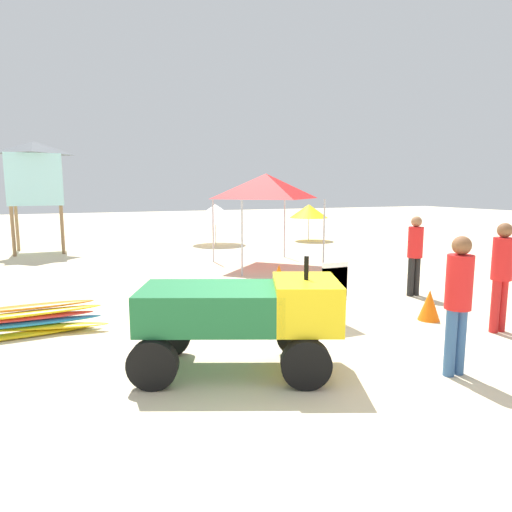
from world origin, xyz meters
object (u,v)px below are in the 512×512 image
stacked_plastic_chairs (331,287)px  lifeguard_near_right (458,296)px  surfboard_pile (26,321)px  lifeguard_near_center (502,270)px  popup_canopy (266,186)px  lifeguard_near_left (415,250)px  beach_umbrella_left (309,211)px  traffic_cone_near (279,277)px  lifeguard_tower (35,173)px  traffic_cone_far (429,305)px  utility_cart (243,312)px  beach_umbrella_far (215,213)px

stacked_plastic_chairs → lifeguard_near_right: lifeguard_near_right is taller
surfboard_pile → lifeguard_near_right: (5.11, -3.85, 0.79)m
lifeguard_near_center → popup_canopy: popup_canopy is taller
surfboard_pile → lifeguard_near_right: 6.45m
lifeguard_near_left → beach_umbrella_left: 10.58m
lifeguard_near_left → popup_canopy: size_ratio=0.63×
lifeguard_near_left → lifeguard_near_center: lifeguard_near_center is taller
traffic_cone_near → lifeguard_near_center: bearing=-64.6°
stacked_plastic_chairs → lifeguard_tower: (-5.03, 11.76, 2.21)m
lifeguard_near_center → traffic_cone_far: bearing=120.1°
surfboard_pile → lifeguard_near_left: bearing=-2.3°
utility_cart → beach_umbrella_far: 13.27m
surfboard_pile → lifeguard_tower: bearing=91.1°
lifeguard_near_center → beach_umbrella_far: bearing=93.0°
lifeguard_near_left → beach_umbrella_far: size_ratio=0.80×
lifeguard_near_center → traffic_cone_far: size_ratio=3.26×
popup_canopy → lifeguard_near_right: bearing=-97.8°
lifeguard_near_center → lifeguard_near_right: (-2.03, -1.02, -0.02)m
traffic_cone_far → stacked_plastic_chairs: bearing=164.1°
lifeguard_near_center → popup_canopy: size_ratio=0.65×
stacked_plastic_chairs → lifeguard_near_right: (0.28, -2.47, 0.37)m
lifeguard_near_left → lifeguard_near_right: 4.36m
lifeguard_tower → traffic_cone_far: bearing=-61.0°
utility_cart → traffic_cone_near: size_ratio=4.69×
lifeguard_near_right → lifeguard_tower: (-5.31, 14.22, 1.84)m
lifeguard_near_right → beach_umbrella_far: bearing=84.5°
surfboard_pile → traffic_cone_far: (6.59, -1.89, 0.05)m
stacked_plastic_chairs → beach_umbrella_far: beach_umbrella_far is taller
utility_cart → surfboard_pile: utility_cart is taller
utility_cart → traffic_cone_far: 4.00m
lifeguard_near_center → lifeguard_near_right: lifeguard_near_center is taller
lifeguard_near_left → traffic_cone_far: 2.04m
traffic_cone_near → surfboard_pile: bearing=-165.5°
stacked_plastic_chairs → beach_umbrella_far: 11.56m
lifeguard_tower → traffic_cone_near: lifeguard_tower is taller
stacked_plastic_chairs → lifeguard_near_left: 3.04m
beach_umbrella_left → beach_umbrella_far: size_ratio=0.79×
lifeguard_near_center → traffic_cone_near: 4.67m
lifeguard_near_center → traffic_cone_near: size_ratio=3.00×
lifeguard_tower → traffic_cone_near: bearing=-59.3°
surfboard_pile → lifeguard_near_right: size_ratio=1.46×
lifeguard_near_right → stacked_plastic_chairs: bearing=96.5°
lifeguard_tower → lifeguard_near_left: bearing=-53.7°
beach_umbrella_far → utility_cart: bearing=-106.4°
surfboard_pile → beach_umbrella_far: bearing=57.3°
stacked_plastic_chairs → beach_umbrella_left: size_ratio=0.65×
stacked_plastic_chairs → beach_umbrella_left: bearing=62.1°
lifeguard_near_right → beach_umbrella_left: (5.63, 13.66, 0.29)m
stacked_plastic_chairs → lifeguard_near_left: bearing=21.0°
utility_cart → lifeguard_near_center: (4.44, -0.16, 0.26)m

